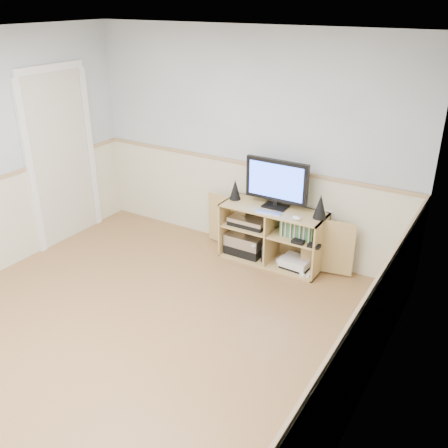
{
  "coord_description": "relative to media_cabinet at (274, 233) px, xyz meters",
  "views": [
    {
      "loc": [
        2.59,
        -2.55,
        2.78
      ],
      "look_at": [
        0.33,
        1.2,
        0.75
      ],
      "focal_mm": 40.0,
      "sensor_mm": 36.0,
      "label": 1
    }
  ],
  "objects": [
    {
      "name": "speaker_left",
      "position": [
        -0.49,
        -0.03,
        0.44
      ],
      "size": [
        0.13,
        0.13,
        0.23
      ],
      "primitive_type": "cone",
      "color": "black",
      "rests_on": "media_cabinet"
    },
    {
      "name": "game_consoles",
      "position": [
        0.3,
        -0.07,
        -0.26
      ],
      "size": [
        0.45,
        0.3,
        0.11
      ],
      "color": "white",
      "rests_on": "media_cabinet"
    },
    {
      "name": "mouse",
      "position": [
        0.33,
        -0.19,
        0.34
      ],
      "size": [
        0.1,
        0.08,
        0.04
      ],
      "primitive_type": "ellipsoid",
      "rotation": [
        0.0,
        0.0,
        -0.15
      ],
      "color": "white",
      "rests_on": "media_cabinet"
    },
    {
      "name": "keyboard",
      "position": [
        0.01,
        -0.19,
        0.32
      ],
      "size": [
        0.29,
        0.15,
        0.01
      ],
      "primitive_type": "cube",
      "rotation": [
        0.0,
        0.0,
        0.18
      ],
      "color": "white",
      "rests_on": "media_cabinet"
    },
    {
      "name": "game_cases",
      "position": [
        0.31,
        -0.07,
        0.15
      ],
      "size": [
        0.38,
        0.13,
        0.19
      ],
      "primitive_type": "cube",
      "color": "#3F8C3F",
      "rests_on": "media_cabinet"
    },
    {
      "name": "monitor",
      "position": [
        -0.0,
        -0.0,
        0.61
      ],
      "size": [
        0.72,
        0.18,
        0.54
      ],
      "color": "black",
      "rests_on": "media_cabinet"
    },
    {
      "name": "wall_outlet",
      "position": [
        0.52,
        0.17,
        0.27
      ],
      "size": [
        0.12,
        0.03,
        0.12
      ],
      "primitive_type": "cube",
      "color": "white",
      "rests_on": "wall_back"
    },
    {
      "name": "speaker_right",
      "position": [
        0.52,
        -0.03,
        0.45
      ],
      "size": [
        0.14,
        0.14,
        0.26
      ],
      "primitive_type": "cone",
      "color": "black",
      "rests_on": "media_cabinet"
    },
    {
      "name": "av_components",
      "position": [
        -0.31,
        -0.05,
        -0.11
      ],
      "size": [
        0.51,
        0.32,
        0.47
      ],
      "color": "black",
      "rests_on": "media_cabinet"
    },
    {
      "name": "room",
      "position": [
        -0.53,
        -1.93,
        0.88
      ],
      "size": [
        4.04,
        4.54,
        2.54
      ],
      "color": "#AC774C",
      "rests_on": "ground"
    },
    {
      "name": "media_cabinet",
      "position": [
        0.0,
        0.0,
        0.0
      ],
      "size": [
        1.81,
        0.43,
        0.65
      ],
      "color": "tan",
      "rests_on": "floor"
    }
  ]
}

